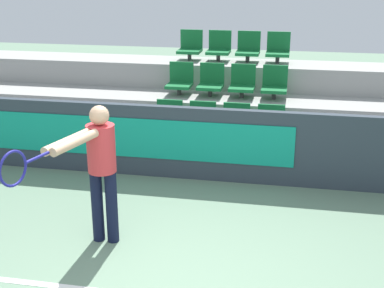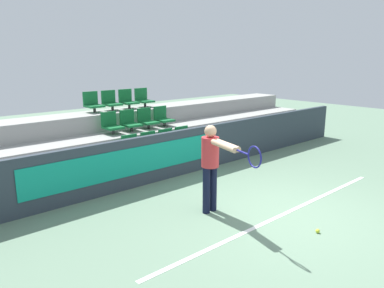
# 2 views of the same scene
# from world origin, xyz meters

# --- Properties ---
(barrier_wall) EXTENTS (12.94, 0.14, 1.05)m
(barrier_wall) POSITION_xyz_m (-0.03, 3.02, 0.53)
(barrier_wall) COLOR #2D3842
(barrier_wall) RESTS_ON ground
(bleacher_tier_front) EXTENTS (12.54, 0.89, 0.43)m
(bleacher_tier_front) POSITION_xyz_m (0.00, 3.55, 0.21)
(bleacher_tier_front) COLOR #9E9E99
(bleacher_tier_front) RESTS_ON ground
(bleacher_tier_middle) EXTENTS (12.54, 0.89, 0.86)m
(bleacher_tier_middle) POSITION_xyz_m (0.00, 4.44, 0.43)
(bleacher_tier_middle) COLOR #9E9E99
(bleacher_tier_middle) RESTS_ON ground
(bleacher_tier_back) EXTENTS (12.54, 0.89, 1.28)m
(bleacher_tier_back) POSITION_xyz_m (0.00, 5.33, 0.64)
(bleacher_tier_back) COLOR #9E9E99
(bleacher_tier_back) RESTS_ON ground
(stadium_chair_0) EXTENTS (0.40, 0.43, 0.52)m
(stadium_chair_0) POSITION_xyz_m (-0.78, 3.66, 0.65)
(stadium_chair_0) COLOR #333333
(stadium_chair_0) RESTS_ON bleacher_tier_front
(stadium_chair_1) EXTENTS (0.40, 0.43, 0.52)m
(stadium_chair_1) POSITION_xyz_m (-0.26, 3.66, 0.65)
(stadium_chair_1) COLOR #333333
(stadium_chair_1) RESTS_ON bleacher_tier_front
(stadium_chair_2) EXTENTS (0.40, 0.43, 0.52)m
(stadium_chair_2) POSITION_xyz_m (0.26, 3.66, 0.65)
(stadium_chair_2) COLOR #333333
(stadium_chair_2) RESTS_ON bleacher_tier_front
(stadium_chair_3) EXTENTS (0.40, 0.43, 0.52)m
(stadium_chair_3) POSITION_xyz_m (0.78, 3.66, 0.65)
(stadium_chair_3) COLOR #333333
(stadium_chair_3) RESTS_ON bleacher_tier_front
(stadium_chair_4) EXTENTS (0.40, 0.43, 0.52)m
(stadium_chair_4) POSITION_xyz_m (-0.78, 4.55, 1.08)
(stadium_chair_4) COLOR #333333
(stadium_chair_4) RESTS_ON bleacher_tier_middle
(stadium_chair_5) EXTENTS (0.40, 0.43, 0.52)m
(stadium_chair_5) POSITION_xyz_m (-0.26, 4.55, 1.08)
(stadium_chair_5) COLOR #333333
(stadium_chair_5) RESTS_ON bleacher_tier_middle
(stadium_chair_6) EXTENTS (0.40, 0.43, 0.52)m
(stadium_chair_6) POSITION_xyz_m (0.26, 4.55, 1.08)
(stadium_chair_6) COLOR #333333
(stadium_chair_6) RESTS_ON bleacher_tier_middle
(stadium_chair_7) EXTENTS (0.40, 0.43, 0.52)m
(stadium_chair_7) POSITION_xyz_m (0.78, 4.55, 1.08)
(stadium_chair_7) COLOR #333333
(stadium_chair_7) RESTS_ON bleacher_tier_middle
(stadium_chair_8) EXTENTS (0.40, 0.43, 0.52)m
(stadium_chair_8) POSITION_xyz_m (-0.78, 5.45, 1.51)
(stadium_chair_8) COLOR #333333
(stadium_chair_8) RESTS_ON bleacher_tier_back
(stadium_chair_9) EXTENTS (0.40, 0.43, 0.52)m
(stadium_chair_9) POSITION_xyz_m (-0.26, 5.45, 1.51)
(stadium_chair_9) COLOR #333333
(stadium_chair_9) RESTS_ON bleacher_tier_back
(stadium_chair_10) EXTENTS (0.40, 0.43, 0.52)m
(stadium_chair_10) POSITION_xyz_m (0.26, 5.45, 1.51)
(stadium_chair_10) COLOR #333333
(stadium_chair_10) RESTS_ON bleacher_tier_back
(stadium_chair_11) EXTENTS (0.40, 0.43, 0.52)m
(stadium_chair_11) POSITION_xyz_m (0.78, 5.45, 1.51)
(stadium_chair_11) COLOR #333333
(stadium_chair_11) RESTS_ON bleacher_tier_back
(tennis_player) EXTENTS (0.53, 1.53, 1.56)m
(tennis_player) POSITION_xyz_m (-0.91, 0.96, 0.96)
(tennis_player) COLOR black
(tennis_player) RESTS_ON ground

